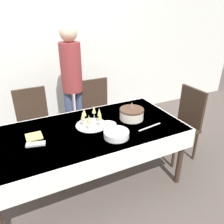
{
  "coord_description": "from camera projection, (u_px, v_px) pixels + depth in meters",
  "views": [
    {
      "loc": [
        -0.64,
        -1.86,
        1.85
      ],
      "look_at": [
        0.29,
        0.04,
        0.85
      ],
      "focal_mm": 35.0,
      "sensor_mm": 36.0,
      "label": 1
    }
  ],
  "objects": [
    {
      "name": "fork_pile",
      "position": [
        36.0,
        144.0,
        1.98
      ],
      "size": [
        0.18,
        0.1,
        0.02
      ],
      "color": "silver",
      "rests_on": "dining_table"
    },
    {
      "name": "birthday_cake",
      "position": [
        132.0,
        114.0,
        2.43
      ],
      "size": [
        0.27,
        0.27,
        0.19
      ],
      "color": "silver",
      "rests_on": "dining_table"
    },
    {
      "name": "dining_chair_far_right",
      "position": [
        98.0,
        110.0,
        3.16
      ],
      "size": [
        0.42,
        0.42,
        0.95
      ],
      "color": "#38281E",
      "rests_on": "ground_plane"
    },
    {
      "name": "plate_stack_main",
      "position": [
        116.0,
        134.0,
        2.09
      ],
      "size": [
        0.25,
        0.25,
        0.06
      ],
      "color": "white",
      "rests_on": "dining_table"
    },
    {
      "name": "dining_table",
      "position": [
        89.0,
        138.0,
        2.28
      ],
      "size": [
        1.98,
        0.98,
        0.73
      ],
      "color": "white",
      "rests_on": "ground_plane"
    },
    {
      "name": "dining_chair_right_end",
      "position": [
        183.0,
        121.0,
        2.85
      ],
      "size": [
        0.42,
        0.42,
        0.95
      ],
      "color": "#38281E",
      "rests_on": "ground_plane"
    },
    {
      "name": "ground_plane",
      "position": [
        91.0,
        183.0,
        2.55
      ],
      "size": [
        12.0,
        12.0,
        0.0
      ],
      "primitive_type": "plane",
      "color": "#564C47"
    },
    {
      "name": "plate_stack_dessert",
      "position": [
        108.0,
        125.0,
        2.29
      ],
      "size": [
        0.18,
        0.18,
        0.03
      ],
      "color": "white",
      "rests_on": "dining_table"
    },
    {
      "name": "cake_knife",
      "position": [
        150.0,
        127.0,
        2.28
      ],
      "size": [
        0.3,
        0.06,
        0.0
      ],
      "color": "silver",
      "rests_on": "dining_table"
    },
    {
      "name": "champagne_tray",
      "position": [
        91.0,
        119.0,
        2.28
      ],
      "size": [
        0.33,
        0.33,
        0.18
      ],
      "color": "silver",
      "rests_on": "dining_table"
    },
    {
      "name": "wall_back",
      "position": [
        48.0,
        45.0,
        3.29
      ],
      "size": [
        8.0,
        0.05,
        2.7
      ],
      "color": "silver",
      "rests_on": "ground_plane"
    },
    {
      "name": "napkin_pile",
      "position": [
        34.0,
        136.0,
        2.1
      ],
      "size": [
        0.15,
        0.15,
        0.01
      ],
      "color": "#E0D166",
      "rests_on": "dining_table"
    },
    {
      "name": "dining_chair_far_left",
      "position": [
        35.0,
        122.0,
        2.81
      ],
      "size": [
        0.43,
        0.43,
        0.95
      ],
      "color": "#38281E",
      "rests_on": "ground_plane"
    },
    {
      "name": "person_standing",
      "position": [
        72.0,
        76.0,
        2.94
      ],
      "size": [
        0.28,
        0.28,
        1.68
      ],
      "color": "#3F4C72",
      "rests_on": "ground_plane"
    }
  ]
}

